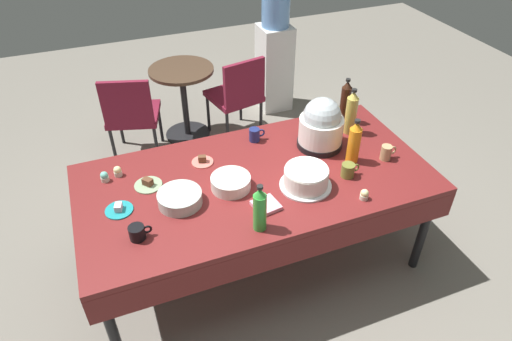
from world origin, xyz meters
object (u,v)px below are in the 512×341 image
object	(u,v)px
dessert_plate_sage	(148,184)
coffee_mug_tan	(387,152)
dessert_plate_coral	(202,161)
maroon_chair_left	(131,112)
water_cooler	(275,56)
round_cafe_table	(183,90)
cupcake_cocoa	(104,177)
coffee_mug_black	(138,232)
frosted_layer_cake	(306,178)
cupcake_berry	(118,171)
potluck_table	(256,184)
glass_salad_bowl	(180,198)
cupcake_rose	(364,195)
maroon_chair_right	(238,93)
coffee_mug_olive	(348,170)
soda_bottle_cola	(345,102)
soda_bottle_lime_soda	(260,209)
ceramic_snack_bowl	(231,182)
slow_cooker	(321,125)
soda_bottle_orange_juice	(354,142)
soda_bottle_ginger_ale	(351,113)
dessert_plate_teal	(119,209)

from	to	relation	value
dessert_plate_sage	coffee_mug_tan	xyz separation A→B (m)	(1.51, -0.29, 0.04)
dessert_plate_coral	maroon_chair_left	world-z (taller)	maroon_chair_left
water_cooler	round_cafe_table	bearing A→B (deg)	-167.44
cupcake_cocoa	coffee_mug_black	bearing A→B (deg)	-79.02
frosted_layer_cake	cupcake_berry	distance (m)	1.17
round_cafe_table	maroon_chair_left	bearing A→B (deg)	-156.94
potluck_table	glass_salad_bowl	world-z (taller)	glass_salad_bowl
cupcake_rose	cupcake_berry	bearing A→B (deg)	150.32
coffee_mug_tan	maroon_chair_right	bearing A→B (deg)	105.04
coffee_mug_olive	coffee_mug_black	xyz separation A→B (m)	(-1.31, -0.06, -0.00)
glass_salad_bowl	soda_bottle_cola	xyz separation A→B (m)	(1.34, 0.45, 0.12)
soda_bottle_lime_soda	maroon_chair_right	size ratio (longest dim) A/B	0.35
dessert_plate_coral	cupcake_berry	size ratio (longest dim) A/B	2.10
soda_bottle_cola	dessert_plate_sage	bearing A→B (deg)	-171.33
potluck_table	dessert_plate_sage	world-z (taller)	dessert_plate_sage
ceramic_snack_bowl	dessert_plate_sage	xyz separation A→B (m)	(-0.47, 0.20, -0.03)
potluck_table	slow_cooker	distance (m)	0.60
soda_bottle_lime_soda	soda_bottle_orange_juice	world-z (taller)	soda_bottle_orange_juice
glass_salad_bowl	coffee_mug_black	xyz separation A→B (m)	(-0.27, -0.19, 0.00)
cupcake_berry	soda_bottle_orange_juice	distance (m)	1.50
soda_bottle_orange_juice	dessert_plate_coral	bearing A→B (deg)	160.00
soda_bottle_ginger_ale	soda_bottle_cola	distance (m)	0.15
glass_salad_bowl	maroon_chair_left	world-z (taller)	maroon_chair_left
dessert_plate_sage	water_cooler	xyz separation A→B (m)	(1.63, 1.84, -0.17)
ceramic_snack_bowl	cupcake_cocoa	size ratio (longest dim) A/B	3.59
soda_bottle_cola	water_cooler	xyz separation A→B (m)	(0.14, 1.61, -0.32)
frosted_layer_cake	ceramic_snack_bowl	world-z (taller)	frosted_layer_cake
dessert_plate_coral	cupcake_berry	bearing A→B (deg)	173.43
soda_bottle_lime_soda	maroon_chair_right	world-z (taller)	soda_bottle_lime_soda
dessert_plate_teal	soda_bottle_ginger_ale	world-z (taller)	soda_bottle_ginger_ale
cupcake_cocoa	water_cooler	xyz separation A→B (m)	(1.87, 1.70, -0.19)
soda_bottle_orange_juice	maroon_chair_left	size ratio (longest dim) A/B	0.37
cupcake_berry	soda_bottle_ginger_ale	distance (m)	1.61
frosted_layer_cake	cupcake_berry	bearing A→B (deg)	153.63
cupcake_cocoa	soda_bottle_orange_juice	world-z (taller)	soda_bottle_orange_juice
dessert_plate_teal	coffee_mug_black	xyz separation A→B (m)	(0.07, -0.26, 0.03)
dessert_plate_coral	dessert_plate_teal	size ratio (longest dim) A/B	0.89
slow_cooker	coffee_mug_olive	distance (m)	0.38
soda_bottle_orange_juice	maroon_chair_right	bearing A→B (deg)	98.12
coffee_mug_tan	water_cooler	xyz separation A→B (m)	(0.12, 2.13, -0.21)
maroon_chair_right	soda_bottle_lime_soda	bearing A→B (deg)	-105.84
coffee_mug_tan	dessert_plate_teal	bearing A→B (deg)	175.85
soda_bottle_lime_soda	round_cafe_table	size ratio (longest dim) A/B	0.41
glass_salad_bowl	maroon_chair_left	size ratio (longest dim) A/B	0.30
coffee_mug_tan	coffee_mug_black	bearing A→B (deg)	-175.42
water_cooler	soda_bottle_orange_juice	bearing A→B (deg)	-99.31
dessert_plate_teal	dessert_plate_sage	bearing A→B (deg)	39.78
glass_salad_bowl	soda_bottle_orange_juice	xyz separation A→B (m)	(1.15, 0.00, 0.11)
soda_bottle_lime_soda	round_cafe_table	world-z (taller)	soda_bottle_lime_soda
cupcake_cocoa	coffee_mug_olive	distance (m)	1.51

